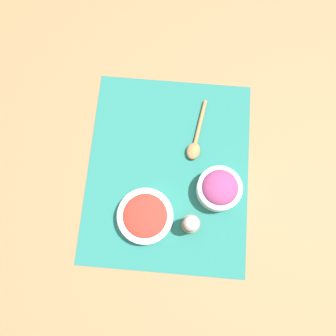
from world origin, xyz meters
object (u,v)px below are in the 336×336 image
at_px(tomato_bowl, 145,216).
at_px(wooden_spoon, 196,142).
at_px(onion_bowl, 219,188).
at_px(pepper_shaker, 191,224).

xyz_separation_m(tomato_bowl, wooden_spoon, (-0.23, 0.13, -0.02)).
height_order(tomato_bowl, wooden_spoon, tomato_bowl).
distance_m(onion_bowl, pepper_shaker, 0.13).
bearing_deg(pepper_shaker, wooden_spoon, 179.90).
relative_size(tomato_bowl, pepper_shaker, 1.58).
distance_m(tomato_bowl, wooden_spoon, 0.27).
bearing_deg(onion_bowl, tomato_bowl, -65.03).
bearing_deg(wooden_spoon, tomato_bowl, -28.48).
distance_m(wooden_spoon, pepper_shaker, 0.25).
bearing_deg(pepper_shaker, tomato_bowl, -95.69).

